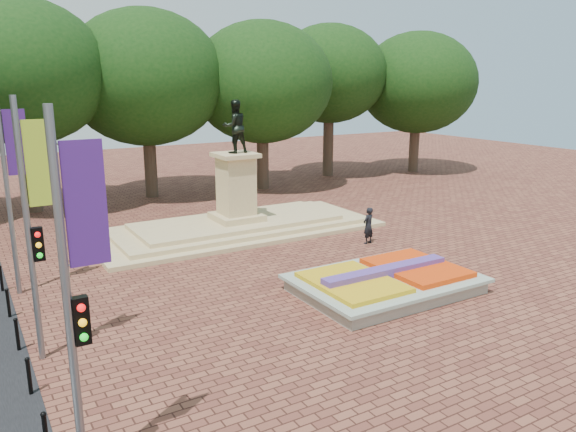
% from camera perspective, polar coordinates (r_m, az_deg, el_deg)
% --- Properties ---
extents(ground, '(90.00, 90.00, 0.00)m').
position_cam_1_polar(ground, '(21.34, 4.25, -6.47)').
color(ground, brown).
rests_on(ground, ground).
extents(flower_bed, '(6.30, 4.30, 0.91)m').
position_cam_1_polar(flower_bed, '(20.34, 9.91, -6.56)').
color(flower_bed, gray).
rests_on(flower_bed, ground).
extents(monument, '(14.00, 6.00, 6.40)m').
position_cam_1_polar(monument, '(27.72, -5.23, 0.20)').
color(monument, tan).
rests_on(monument, ground).
extents(tree_row_back, '(44.80, 8.80, 10.43)m').
position_cam_1_polar(tree_row_back, '(37.05, -8.99, 12.57)').
color(tree_row_back, '#3C2B21').
rests_on(tree_row_back, ground).
extents(banner_poles, '(0.88, 11.17, 7.00)m').
position_cam_1_polar(banner_poles, '(15.51, -24.42, -0.54)').
color(banner_poles, slate).
rests_on(banner_poles, ground).
extents(bollard_row, '(0.12, 13.12, 0.98)m').
position_cam_1_polar(bollard_row, '(16.37, -25.36, -12.40)').
color(bollard_row, black).
rests_on(bollard_row, ground).
extents(pedestrian, '(0.70, 0.55, 1.70)m').
position_cam_1_polar(pedestrian, '(25.85, 8.15, -0.97)').
color(pedestrian, black).
rests_on(pedestrian, ground).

